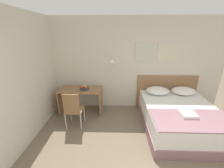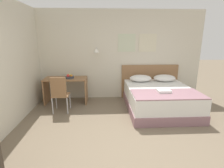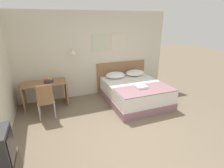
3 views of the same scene
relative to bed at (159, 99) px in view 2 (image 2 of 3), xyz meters
name	(u,v)px [view 2 (image 2 of 3)]	position (x,y,z in m)	size (l,w,h in m)	color
ground_plane	(126,151)	(-1.09, -1.72, -0.30)	(24.00, 24.00, 0.00)	#756651
wall_back	(115,55)	(-1.09, 1.07, 1.03)	(5.31, 0.31, 2.65)	beige
bed	(159,99)	(0.00, 0.00, 0.00)	(1.64, 1.96, 0.60)	gray
headboard	(149,81)	(0.00, 1.01, 0.22)	(1.76, 0.06, 1.04)	#8E6642
pillow_left	(141,78)	(-0.36, 0.69, 0.40)	(0.64, 0.48, 0.19)	white
pillow_right	(164,78)	(0.36, 0.69, 0.40)	(0.64, 0.48, 0.19)	white
throw_blanket	(168,94)	(0.00, -0.57, 0.31)	(1.59, 0.78, 0.02)	gray
folded_towel_near_foot	(163,91)	(-0.05, -0.43, 0.36)	(0.30, 0.29, 0.06)	white
desk	(66,85)	(-2.53, 0.65, 0.22)	(1.19, 0.58, 0.74)	#8E6642
desk_chair	(60,92)	(-2.54, -0.09, 0.24)	(0.40, 0.40, 0.94)	#8E6642
fruit_bowl	(69,77)	(-2.41, 0.61, 0.48)	(0.25, 0.25, 0.12)	#333842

